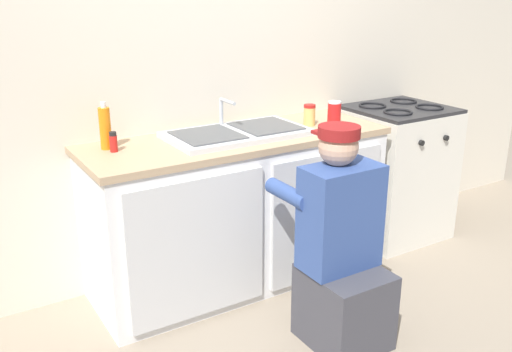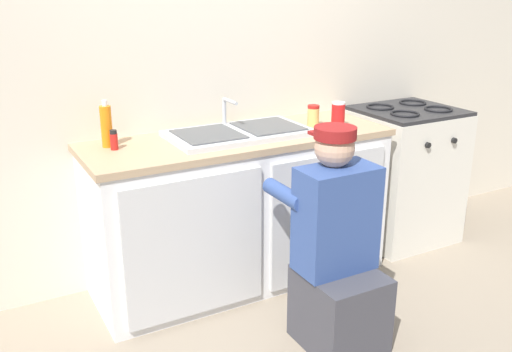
{
  "view_description": "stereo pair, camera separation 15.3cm",
  "coord_description": "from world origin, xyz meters",
  "px_view_note": "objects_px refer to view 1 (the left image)",
  "views": [
    {
      "loc": [
        -1.56,
        -2.42,
        1.74
      ],
      "look_at": [
        0.0,
        0.1,
        0.72
      ],
      "focal_mm": 40.0,
      "sensor_mm": 36.0,
      "label": 1
    },
    {
      "loc": [
        -1.42,
        -2.49,
        1.74
      ],
      "look_at": [
        0.0,
        0.1,
        0.72
      ],
      "focal_mm": 40.0,
      "sensor_mm": 36.0,
      "label": 2
    }
  ],
  "objects_px": {
    "stove_range": "(395,172)",
    "soda_cup_red": "(334,114)",
    "plumber_person": "(341,256)",
    "soap_bottle_orange": "(105,128)",
    "sink_double_basin": "(237,133)",
    "spice_bottle_red": "(113,142)",
    "condiment_jar": "(309,115)"
  },
  "relations": [
    {
      "from": "plumber_person",
      "to": "soap_bottle_orange",
      "type": "bearing_deg",
      "value": 131.79
    },
    {
      "from": "stove_range",
      "to": "spice_bottle_red",
      "type": "height_order",
      "value": "spice_bottle_red"
    },
    {
      "from": "spice_bottle_red",
      "to": "condiment_jar",
      "type": "distance_m",
      "value": 1.2
    },
    {
      "from": "soap_bottle_orange",
      "to": "condiment_jar",
      "type": "xyz_separation_m",
      "value": [
        1.21,
        -0.14,
        -0.05
      ]
    },
    {
      "from": "stove_range",
      "to": "soda_cup_red",
      "type": "xyz_separation_m",
      "value": [
        -0.66,
        -0.1,
        0.51
      ]
    },
    {
      "from": "sink_double_basin",
      "to": "plumber_person",
      "type": "relative_size",
      "value": 0.72
    },
    {
      "from": "soap_bottle_orange",
      "to": "soda_cup_red",
      "type": "distance_m",
      "value": 1.35
    },
    {
      "from": "sink_double_basin",
      "to": "condiment_jar",
      "type": "bearing_deg",
      "value": -1.15
    },
    {
      "from": "soda_cup_red",
      "to": "condiment_jar",
      "type": "bearing_deg",
      "value": 142.07
    },
    {
      "from": "condiment_jar",
      "to": "soda_cup_red",
      "type": "distance_m",
      "value": 0.15
    },
    {
      "from": "soap_bottle_orange",
      "to": "soda_cup_red",
      "type": "height_order",
      "value": "soap_bottle_orange"
    },
    {
      "from": "condiment_jar",
      "to": "stove_range",
      "type": "bearing_deg",
      "value": 0.58
    },
    {
      "from": "stove_range",
      "to": "soda_cup_red",
      "type": "relative_size",
      "value": 6.2
    },
    {
      "from": "spice_bottle_red",
      "to": "soda_cup_red",
      "type": "distance_m",
      "value": 1.32
    },
    {
      "from": "plumber_person",
      "to": "stove_range",
      "type": "bearing_deg",
      "value": 34.63
    },
    {
      "from": "spice_bottle_red",
      "to": "soda_cup_red",
      "type": "xyz_separation_m",
      "value": [
        1.31,
        -0.16,
        0.02
      ]
    },
    {
      "from": "spice_bottle_red",
      "to": "soda_cup_red",
      "type": "height_order",
      "value": "soda_cup_red"
    },
    {
      "from": "plumber_person",
      "to": "spice_bottle_red",
      "type": "relative_size",
      "value": 10.52
    },
    {
      "from": "stove_range",
      "to": "plumber_person",
      "type": "relative_size",
      "value": 0.85
    },
    {
      "from": "soda_cup_red",
      "to": "sink_double_basin",
      "type": "bearing_deg",
      "value": 170.67
    },
    {
      "from": "spice_bottle_red",
      "to": "stove_range",
      "type": "bearing_deg",
      "value": -1.9
    },
    {
      "from": "soda_cup_red",
      "to": "soap_bottle_orange",
      "type": "bearing_deg",
      "value": 169.95
    },
    {
      "from": "sink_double_basin",
      "to": "spice_bottle_red",
      "type": "relative_size",
      "value": 7.62
    },
    {
      "from": "sink_double_basin",
      "to": "condiment_jar",
      "type": "distance_m",
      "value": 0.5
    },
    {
      "from": "sink_double_basin",
      "to": "plumber_person",
      "type": "bearing_deg",
      "value": -81.27
    },
    {
      "from": "soap_bottle_orange",
      "to": "spice_bottle_red",
      "type": "xyz_separation_m",
      "value": [
        0.02,
        -0.07,
        -0.06
      ]
    },
    {
      "from": "sink_double_basin",
      "to": "stove_range",
      "type": "height_order",
      "value": "sink_double_basin"
    },
    {
      "from": "stove_range",
      "to": "plumber_person",
      "type": "bearing_deg",
      "value": -145.37
    },
    {
      "from": "stove_range",
      "to": "plumber_person",
      "type": "distance_m",
      "value": 1.4
    },
    {
      "from": "plumber_person",
      "to": "soap_bottle_orange",
      "type": "distance_m",
      "value": 1.37
    },
    {
      "from": "stove_range",
      "to": "plumber_person",
      "type": "height_order",
      "value": "plumber_person"
    },
    {
      "from": "plumber_person",
      "to": "spice_bottle_red",
      "type": "distance_m",
      "value": 1.29
    }
  ]
}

